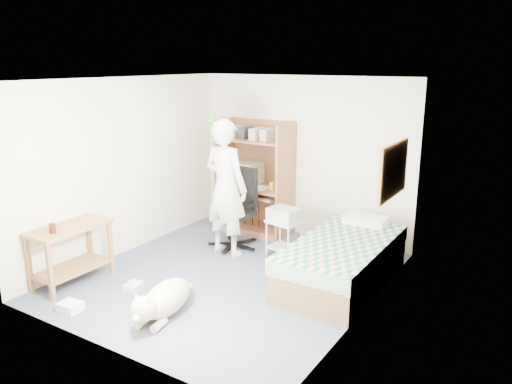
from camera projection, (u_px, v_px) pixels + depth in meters
floor at (229, 276)px, 6.47m from camera, size 4.00×4.00×0.00m
wall_back at (302, 157)px, 7.78m from camera, size 3.60×0.02×2.50m
wall_right at (368, 205)px, 5.22m from camera, size 0.02×4.00×2.50m
wall_left at (125, 167)px, 7.08m from camera, size 0.02×4.00×2.50m
ceiling at (227, 79)px, 5.83m from camera, size 3.60×4.00×0.02m
computer_hutch at (255, 182)px, 8.04m from camera, size 1.20×0.63×1.80m
bed at (343, 261)px, 6.23m from camera, size 1.02×2.02×0.66m
side_desk at (70, 246)px, 6.16m from camera, size 0.50×1.00×0.75m
corkboard at (393, 170)px, 5.92m from camera, size 0.04×0.94×0.66m
office_chair at (236, 219)px, 7.44m from camera, size 0.66×0.66×1.17m
person at (226, 188)px, 7.02m from camera, size 0.76×0.55×1.95m
parrot at (214, 129)px, 6.93m from camera, size 0.14×0.25×0.39m
dog at (163, 300)px, 5.43m from camera, size 0.52×1.16×0.44m
printer_cart at (284, 233)px, 7.05m from camera, size 0.50×0.43×0.54m
printer at (284, 214)px, 6.98m from camera, size 0.47×0.39×0.18m
crt_monitor at (248, 173)px, 8.09m from camera, size 0.39×0.41×0.35m
keyboard at (248, 192)px, 7.97m from camera, size 0.46×0.18×0.03m
pencil_cup at (272, 186)px, 7.78m from camera, size 0.08×0.08×0.12m
drink_glass at (52, 228)px, 5.84m from camera, size 0.08×0.08×0.12m
floor_box_a at (70, 307)px, 5.57m from camera, size 0.26×0.22×0.10m
floor_box_b at (134, 286)px, 6.09m from camera, size 0.22×0.25×0.08m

